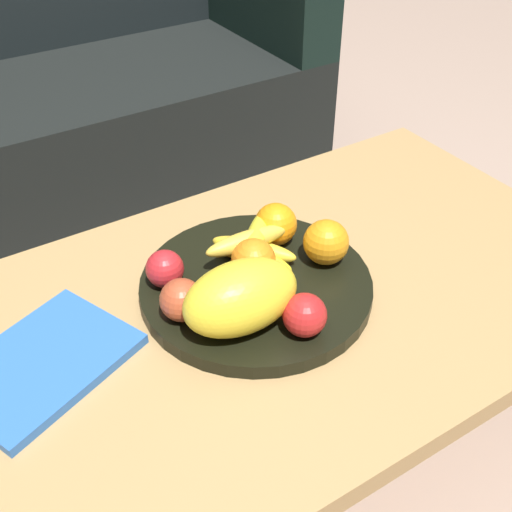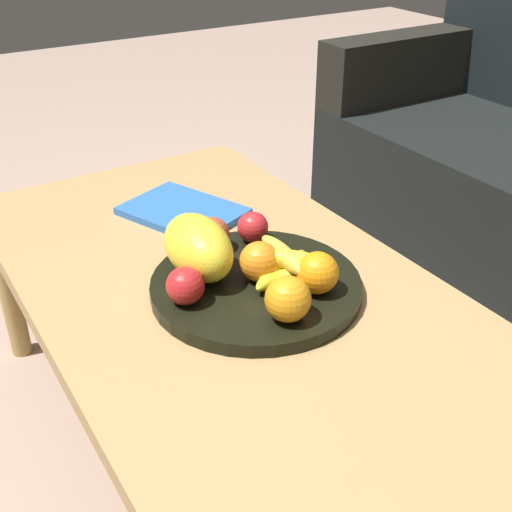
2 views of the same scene
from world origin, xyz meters
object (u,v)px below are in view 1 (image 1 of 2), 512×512
(apple_right, at_px, (181,300))
(couch, at_px, (27,107))
(apple_front, at_px, (305,315))
(orange_right, at_px, (326,242))
(orange_front, at_px, (253,260))
(magazine, at_px, (42,363))
(orange_left, at_px, (276,224))
(apple_left, at_px, (165,269))
(fruit_bowl, at_px, (256,286))
(coffee_table, at_px, (249,327))
(banana_bunch, at_px, (252,246))
(melon_large_front, at_px, (241,297))

(apple_right, bearing_deg, couch, 85.73)
(apple_front, distance_m, apple_right, 0.18)
(orange_right, relative_size, apple_right, 1.16)
(orange_front, relative_size, apple_right, 1.10)
(couch, distance_m, magazine, 1.21)
(apple_right, distance_m, magazine, 0.22)
(orange_left, xyz_separation_m, orange_right, (0.04, -0.09, 0.00))
(apple_left, relative_size, magazine, 0.25)
(couch, relative_size, apple_front, 25.91)
(apple_front, height_order, apple_right, same)
(fruit_bowl, relative_size, apple_left, 6.17)
(orange_front, bearing_deg, apple_right, -172.03)
(apple_right, xyz_separation_m, magazine, (-0.21, 0.04, -0.05))
(orange_left, distance_m, apple_left, 0.21)
(orange_left, bearing_deg, apple_right, -159.64)
(apple_right, bearing_deg, coffee_table, -7.55)
(apple_left, xyz_separation_m, banana_bunch, (0.15, -0.02, -0.00))
(couch, relative_size, apple_right, 25.73)
(couch, relative_size, orange_front, 23.47)
(apple_left, distance_m, magazine, 0.23)
(coffee_table, distance_m, orange_front, 0.11)
(coffee_table, bearing_deg, banana_bunch, 54.17)
(orange_left, relative_size, apple_left, 1.21)
(apple_left, height_order, apple_right, apple_right)
(coffee_table, xyz_separation_m, banana_bunch, (0.05, 0.07, 0.10))
(melon_large_front, bearing_deg, couch, 88.89)
(couch, bearing_deg, fruit_bowl, -87.63)
(apple_front, bearing_deg, apple_right, 137.39)
(coffee_table, relative_size, apple_right, 19.54)
(orange_left, relative_size, orange_right, 0.97)
(apple_right, xyz_separation_m, banana_bunch, (0.16, 0.06, -0.00))
(fruit_bowl, xyz_separation_m, melon_large_front, (-0.07, -0.08, 0.07))
(couch, height_order, melon_large_front, couch)
(couch, bearing_deg, orange_front, -87.63)
(couch, relative_size, apple_left, 27.72)
(coffee_table, height_order, orange_right, orange_right)
(apple_front, xyz_separation_m, magazine, (-0.34, 0.16, -0.05))
(coffee_table, distance_m, magazine, 0.33)
(fruit_bowl, xyz_separation_m, banana_bunch, (0.02, 0.05, 0.04))
(coffee_table, relative_size, couch, 0.76)
(orange_front, height_order, orange_right, orange_right)
(orange_front, distance_m, apple_right, 0.14)
(orange_left, height_order, apple_left, orange_left)
(magazine, bearing_deg, apple_left, -10.59)
(couch, height_order, magazine, couch)
(orange_right, relative_size, apple_front, 1.16)
(fruit_bowl, xyz_separation_m, orange_left, (0.09, 0.07, 0.05))
(coffee_table, bearing_deg, orange_right, 3.18)
(coffee_table, bearing_deg, melon_large_front, -131.73)
(orange_right, distance_m, apple_right, 0.27)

